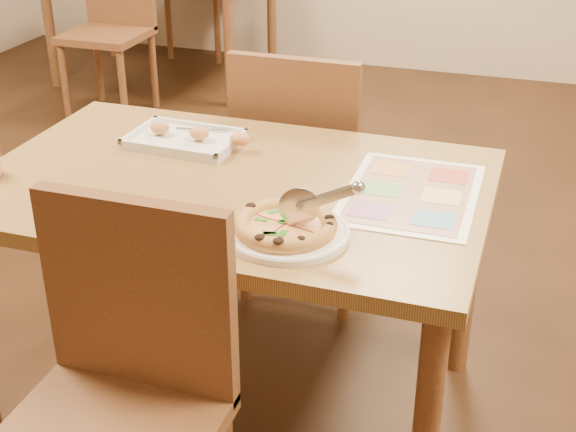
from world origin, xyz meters
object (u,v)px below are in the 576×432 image
(chair_far, at_px, (302,150))
(appetizer_tray, at_px, (187,140))
(bg_chair_near, at_px, (113,10))
(dining_table, at_px, (232,209))
(chair_near, at_px, (122,367))
(plate, at_px, (288,233))
(pizza, at_px, (285,225))
(pizza_cutter, at_px, (318,201))
(menu, at_px, (411,193))

(chair_far, relative_size, appetizer_tray, 1.32)
(chair_far, height_order, bg_chair_near, same)
(dining_table, xyz_separation_m, chair_far, (-0.00, 0.60, -0.07))
(dining_table, bearing_deg, chair_near, -90.00)
(plate, relative_size, pizza, 1.19)
(pizza_cutter, relative_size, menu, 0.38)
(chair_near, relative_size, plate, 1.71)
(bg_chair_near, height_order, appetizer_tray, bg_chair_near)
(dining_table, xyz_separation_m, appetizer_tray, (-0.21, 0.18, 0.10))
(plate, relative_size, appetizer_tray, 0.77)
(chair_near, distance_m, bg_chair_near, 3.22)
(chair_far, xyz_separation_m, plate, (0.23, -0.84, 0.16))
(dining_table, bearing_deg, chair_far, 90.00)
(dining_table, bearing_deg, bg_chair_near, 126.05)
(pizza_cutter, bearing_deg, chair_near, -145.71)
(chair_far, bearing_deg, chair_near, 90.00)
(dining_table, relative_size, chair_far, 2.77)
(chair_far, distance_m, appetizer_tray, 0.50)
(dining_table, height_order, menu, menu)
(chair_near, bearing_deg, appetizer_tray, 104.73)
(chair_far, xyz_separation_m, pizza_cutter, (0.30, -0.83, 0.24))
(chair_near, bearing_deg, pizza_cutter, 51.62)
(dining_table, height_order, chair_far, chair_far)
(plate, bearing_deg, chair_near, -122.93)
(bg_chair_near, bearing_deg, chair_far, -44.94)
(chair_far, bearing_deg, bg_chair_near, -44.94)
(plate, height_order, pizza, pizza)
(dining_table, height_order, chair_near, chair_near)
(dining_table, bearing_deg, appetizer_tray, 138.56)
(dining_table, height_order, bg_chair_near, bg_chair_near)
(bg_chair_near, bearing_deg, chair_near, -60.26)
(plate, relative_size, pizza_cutter, 1.61)
(dining_table, xyz_separation_m, chair_near, (0.00, -0.60, -0.07))
(plate, xyz_separation_m, pizza, (-0.01, -0.00, 0.02))
(chair_near, relative_size, bg_chair_near, 1.00)
(chair_near, relative_size, appetizer_tray, 1.32)
(chair_near, distance_m, pizza, 0.46)
(chair_far, height_order, menu, chair_far)
(chair_near, height_order, bg_chair_near, same)
(chair_near, height_order, pizza, chair_near)
(chair_far, xyz_separation_m, bg_chair_near, (-1.60, 1.60, 0.00))
(bg_chair_near, relative_size, menu, 1.06)
(chair_far, xyz_separation_m, pizza, (0.23, -0.84, 0.18))
(plate, bearing_deg, chair_far, 105.46)
(chair_far, distance_m, plate, 0.89)
(chair_far, height_order, pizza_cutter, chair_far)
(plate, relative_size, menu, 0.62)
(dining_table, distance_m, menu, 0.47)
(dining_table, bearing_deg, pizza, -46.85)
(menu, bearing_deg, chair_far, 129.85)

